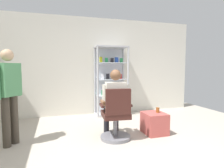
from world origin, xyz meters
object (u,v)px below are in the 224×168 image
object	(u,v)px
display_cabinet_main	(111,80)
standing_customer	(9,91)
office_chair	(116,119)
storage_crate	(154,123)
tea_glass	(158,110)
seated_shopkeeper	(114,100)

from	to	relation	value
display_cabinet_main	standing_customer	world-z (taller)	display_cabinet_main
office_chair	storage_crate	distance (m)	0.87
storage_crate	tea_glass	xyz separation A→B (m)	(0.08, 0.01, 0.26)
tea_glass	standing_customer	distance (m)	2.76
display_cabinet_main	storage_crate	size ratio (longest dim) A/B	4.05
display_cabinet_main	storage_crate	bearing A→B (deg)	-77.64
office_chair	standing_customer	size ratio (longest dim) A/B	0.59
seated_shopkeeper	storage_crate	distance (m)	0.97
display_cabinet_main	storage_crate	world-z (taller)	display_cabinet_main
seated_shopkeeper	tea_glass	bearing A→B (deg)	-2.90
office_chair	storage_crate	xyz separation A→B (m)	(0.84, 0.11, -0.18)
display_cabinet_main	tea_glass	world-z (taller)	display_cabinet_main
standing_customer	tea_glass	bearing A→B (deg)	-3.84
storage_crate	standing_customer	xyz separation A→B (m)	(-2.64, 0.19, 0.72)
display_cabinet_main	office_chair	xyz separation A→B (m)	(-0.45, -1.90, -0.57)
display_cabinet_main	tea_glass	size ratio (longest dim) A/B	18.21
standing_customer	storage_crate	bearing A→B (deg)	-4.18
office_chair	storage_crate	bearing A→B (deg)	7.18
tea_glass	display_cabinet_main	bearing A→B (deg)	104.74
office_chair	seated_shopkeeper	bearing A→B (deg)	84.99
display_cabinet_main	standing_customer	size ratio (longest dim) A/B	1.17
seated_shopkeeper	standing_customer	size ratio (longest dim) A/B	0.79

